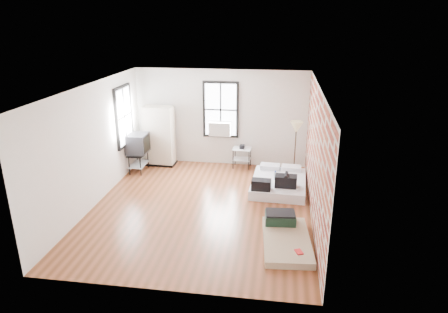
% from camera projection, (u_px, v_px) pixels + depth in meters
% --- Properties ---
extents(ground, '(6.00, 6.00, 0.00)m').
position_uv_depth(ground, '(202.00, 207.00, 9.27)').
color(ground, brown).
rests_on(ground, ground).
extents(room_shell, '(5.02, 6.02, 2.80)m').
position_uv_depth(room_shell, '(213.00, 132.00, 8.99)').
color(room_shell, silver).
rests_on(room_shell, ground).
extents(mattress_main, '(1.43, 1.89, 0.59)m').
position_uv_depth(mattress_main, '(278.00, 182.00, 10.25)').
color(mattress_main, white).
rests_on(mattress_main, ground).
extents(mattress_bare, '(1.02, 1.76, 0.37)m').
position_uv_depth(mattress_bare, '(285.00, 235.00, 7.89)').
color(mattress_bare, tan).
rests_on(mattress_bare, ground).
extents(wardrobe, '(0.91, 0.55, 1.75)m').
position_uv_depth(wardrobe, '(159.00, 136.00, 11.69)').
color(wardrobe, black).
rests_on(wardrobe, ground).
extents(side_table, '(0.54, 0.44, 0.69)m').
position_uv_depth(side_table, '(242.00, 152.00, 11.56)').
color(side_table, black).
rests_on(side_table, ground).
extents(floor_lamp, '(0.33, 0.33, 1.55)m').
position_uv_depth(floor_lamp, '(296.00, 130.00, 10.67)').
color(floor_lamp, '#2F210F').
rests_on(floor_lamp, ground).
extents(tv_stand, '(0.56, 0.79, 1.10)m').
position_uv_depth(tv_stand, '(138.00, 145.00, 11.18)').
color(tv_stand, black).
rests_on(tv_stand, ground).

